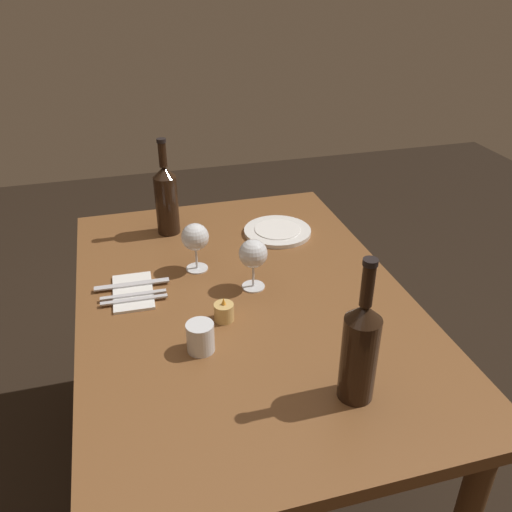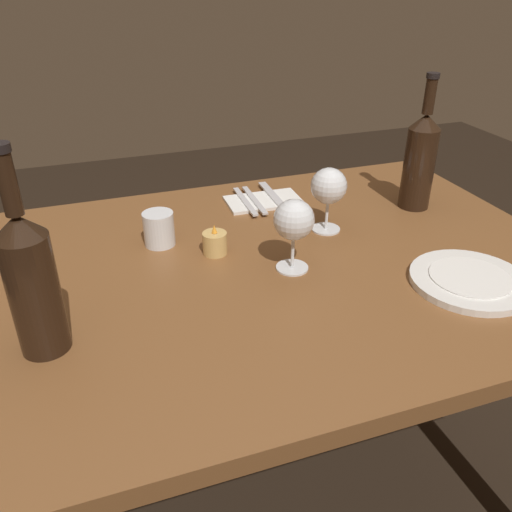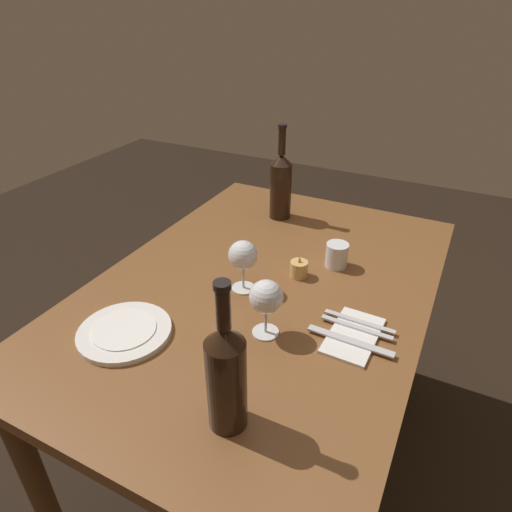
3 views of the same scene
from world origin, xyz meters
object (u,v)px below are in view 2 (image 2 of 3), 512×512
object	(u,v)px
votive_candle	(215,244)
dinner_plate	(470,280)
fork_inner	(254,200)
fork_outer	(245,201)
wine_bottle	(32,281)
wine_glass_left	(294,221)
wine_bottle_second	(420,159)
folded_napkin	(263,201)
wine_glass_right	(329,187)
water_tumbler	(159,231)
table_knife	(274,197)

from	to	relation	value
votive_candle	dinner_plate	xyz separation A→B (m)	(0.43, -0.28, -0.02)
fork_inner	fork_outer	distance (m)	0.03
wine_bottle	wine_glass_left	bearing A→B (deg)	11.87
wine_bottle_second	fork_outer	world-z (taller)	wine_bottle_second
dinner_plate	folded_napkin	bearing A→B (deg)	115.74
wine_glass_right	votive_candle	xyz separation A→B (m)	(-0.27, -0.02, -0.08)
dinner_plate	fork_inner	xyz separation A→B (m)	(-0.27, 0.50, 0.00)
wine_glass_left	wine_bottle_second	distance (m)	0.45
wine_glass_right	fork_outer	world-z (taller)	wine_glass_right
wine_bottle	fork_outer	distance (m)	0.66
votive_candle	wine_glass_right	bearing A→B (deg)	4.88
water_tumbler	folded_napkin	distance (m)	0.33
votive_candle	fork_inner	distance (m)	0.27
wine_glass_right	folded_napkin	distance (m)	0.24
water_tumbler	dinner_plate	bearing A→B (deg)	-34.03
wine_bottle	dinner_plate	bearing A→B (deg)	-5.04
folded_napkin	fork_outer	world-z (taller)	fork_outer
water_tumbler	votive_candle	size ratio (longest dim) A/B	1.12
wine_bottle_second	table_knife	size ratio (longest dim) A/B	1.55
fork_outer	table_knife	xyz separation A→B (m)	(0.08, 0.00, 0.00)
wine_bottle_second	wine_bottle	bearing A→B (deg)	-162.10
fork_inner	votive_candle	bearing A→B (deg)	-126.94
wine_bottle_second	water_tumbler	world-z (taller)	wine_bottle_second
wine_bottle_second	wine_glass_right	bearing A→B (deg)	-169.76
water_tumbler	folded_napkin	xyz separation A→B (m)	(0.29, 0.14, -0.03)
wine_bottle	fork_inner	size ratio (longest dim) A/B	1.88
wine_glass_left	votive_candle	world-z (taller)	wine_glass_left
votive_candle	table_knife	xyz separation A→B (m)	(0.22, 0.22, -0.01)
wine_glass_left	fork_inner	world-z (taller)	wine_glass_left
dinner_plate	wine_bottle_second	bearing A→B (deg)	72.84
wine_bottle_second	water_tumbler	distance (m)	0.65
wine_glass_left	folded_napkin	size ratio (longest dim) A/B	0.78
folded_napkin	fork_inner	size ratio (longest dim) A/B	1.07
wine_bottle	fork_inner	xyz separation A→B (m)	(0.51, 0.43, -0.12)
wine_glass_right	table_knife	size ratio (longest dim) A/B	0.71
wine_glass_left	fork_outer	world-z (taller)	wine_glass_left
wine_bottle_second	votive_candle	distance (m)	0.55
wine_glass_left	folded_napkin	bearing A→B (deg)	79.82
wine_bottle_second	fork_inner	xyz separation A→B (m)	(-0.38, 0.15, -0.11)
votive_candle	fork_inner	world-z (taller)	votive_candle
wine_bottle_second	table_knife	bearing A→B (deg)	155.22
wine_glass_right	fork_inner	size ratio (longest dim) A/B	0.83
wine_bottle_second	dinner_plate	bearing A→B (deg)	-107.16
votive_candle	folded_napkin	bearing A→B (deg)	49.11
wine_glass_left	wine_bottle	xyz separation A→B (m)	(-0.47, -0.10, 0.02)
fork_inner	wine_bottle	bearing A→B (deg)	-139.49
water_tumbler	dinner_plate	distance (m)	0.65
wine_bottle	dinner_plate	world-z (taller)	wine_bottle
wine_bottle_second	fork_outer	xyz separation A→B (m)	(-0.40, 0.15, -0.11)
wine_glass_left	wine_bottle_second	size ratio (longest dim) A/B	0.46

